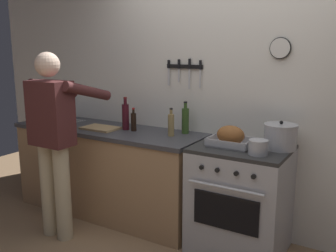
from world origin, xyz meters
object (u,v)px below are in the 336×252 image
Objects in this scene: stove at (240,199)px; saucepan at (258,147)px; roasting_pan at (230,137)px; stock_pot at (280,136)px; bottle_wine_red at (126,116)px; bottle_vinegar at (171,124)px; bottle_olive_oil at (185,120)px; person_cook at (54,134)px; cutting_board at (100,128)px; bottle_soy_sauce at (134,121)px.

stove is 6.12× the size of saucepan.
roasting_pan is 1.33× the size of stock_pot.
stock_pot is 1.80× the size of saucepan.
bottle_wine_red is at bearing 177.03° from roasting_pan.
bottle_wine_red reaches higher than bottle_vinegar.
bottle_olive_oil is (-0.63, 0.20, 0.58)m from stove.
person_cook is at bearing -157.35° from stove.
stove is 2.50× the size of cutting_board.
stove is 1.52m from cutting_board.
bottle_wine_red reaches higher than bottle_soy_sauce.
person_cook is 1.19m from bottle_olive_oil.
bottle_vinegar is at bearing 167.93° from saucepan.
stock_pot is 1.39m from bottle_soy_sauce.
bottle_soy_sauce is at bearing 178.29° from stove.
stove is 2.96× the size of bottle_olive_oil.
bottle_vinegar reaches higher than roasting_pan.
person_cook is 4.61× the size of cutting_board.
roasting_pan is at bearing 2.24° from cutting_board.
bottle_wine_red is (-1.40, 0.19, 0.08)m from saucepan.
saucepan is at bearing -7.74° from bottle_wine_red.
person_cook reaches higher than roasting_pan.
roasting_pan is 0.60m from bottle_vinegar.
saucepan is at bearing -12.07° from bottle_vinegar.
bottle_olive_oil reaches higher than bottle_vinegar.
bottle_wine_red is at bearing 175.89° from bottle_soy_sauce.
bottle_olive_oil is (-0.91, 0.10, 0.03)m from stock_pot.
stove is at bearing -3.11° from bottle_vinegar.
cutting_board is 0.29m from bottle_wine_red.
bottle_vinegar is at bearing -0.29° from bottle_wine_red.
person_cook reaches higher than bottle_vinegar.
bottle_vinegar is (-0.88, 0.19, 0.05)m from saucepan.
stove is 2.56× the size of roasting_pan.
saucepan is (0.18, -0.15, 0.51)m from stove.
stock_pot is 1.50m from bottle_wine_red.
bottle_vinegar reaches higher than saucepan.
bottle_olive_oil is at bearing 19.03° from bottle_soy_sauce.
bottle_olive_oil is (0.86, 0.82, 0.08)m from person_cook.
bottle_wine_red reaches higher than roasting_pan.
person_cook is 0.73m from bottle_wine_red.
stock_pot is 1.02× the size of bottle_vinegar.
bottle_vinegar is at bearing 0.63° from bottle_soy_sauce.
cutting_board is at bearing -174.27° from stock_pot.
saucepan reaches higher than stove.
stove is 1.35m from bottle_wine_red.
roasting_pan is at bearing -5.29° from bottle_vinegar.
roasting_pan is at bearing -2.97° from bottle_wine_red.
bottle_olive_oil is 0.17m from bottle_vinegar.
bottle_wine_red is (-1.49, -0.06, 0.03)m from stock_pot.
bottle_wine_red is 0.52m from bottle_vinegar.
bottle_soy_sauce is (0.10, -0.01, -0.04)m from bottle_wine_red.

